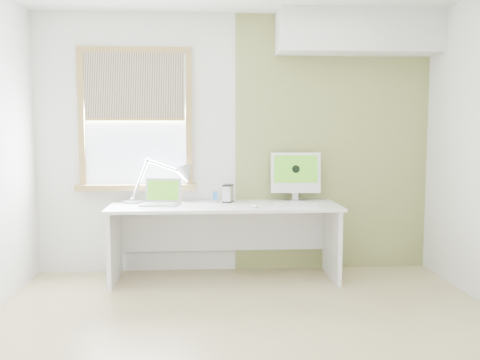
{
  "coord_description": "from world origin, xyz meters",
  "views": [
    {
      "loc": [
        -0.3,
        -3.51,
        1.45
      ],
      "look_at": [
        0.0,
        1.05,
        1.0
      ],
      "focal_mm": 38.57,
      "sensor_mm": 36.0,
      "label": 1
    }
  ],
  "objects": [
    {
      "name": "window",
      "position": [
        -1.0,
        1.71,
        1.54
      ],
      "size": [
        1.2,
        0.14,
        1.42
      ],
      "color": "olive",
      "rests_on": "room"
    },
    {
      "name": "desk_lamp",
      "position": [
        -0.6,
        1.66,
        0.96
      ],
      "size": [
        0.79,
        0.4,
        0.44
      ],
      "color": "#B4B7B9",
      "rests_on": "desk"
    },
    {
      "name": "mouse",
      "position": [
        0.15,
        1.18,
        0.74
      ],
      "size": [
        0.08,
        0.11,
        0.03
      ],
      "primitive_type": "ellipsoid",
      "rotation": [
        0.0,
        0.0,
        0.3
      ],
      "color": "white",
      "rests_on": "desk"
    },
    {
      "name": "imac",
      "position": [
        0.6,
        1.61,
        1.0
      ],
      "size": [
        0.5,
        0.17,
        0.49
      ],
      "color": "#B4B7B9",
      "rests_on": "desk"
    },
    {
      "name": "phone_dock",
      "position": [
        -0.21,
        1.52,
        0.77
      ],
      "size": [
        0.08,
        0.08,
        0.13
      ],
      "color": "#B4B7B9",
      "rests_on": "desk"
    },
    {
      "name": "keyboard",
      "position": [
        0.54,
        1.25,
        0.74
      ],
      "size": [
        0.46,
        0.19,
        0.02
      ],
      "color": "white",
      "rests_on": "desk"
    },
    {
      "name": "soffit",
      "position": [
        1.2,
        1.57,
        2.4
      ],
      "size": [
        1.6,
        0.4,
        0.42
      ],
      "primitive_type": "cube",
      "color": "white",
      "rests_on": "room"
    },
    {
      "name": "external_drive",
      "position": [
        -0.09,
        1.56,
        0.82
      ],
      "size": [
        0.12,
        0.15,
        0.17
      ],
      "color": "#B4B7B9",
      "rests_on": "desk"
    },
    {
      "name": "room",
      "position": [
        0.0,
        0.0,
        1.3
      ],
      "size": [
        4.04,
        3.54,
        2.64
      ],
      "color": "tan",
      "rests_on": "ground"
    },
    {
      "name": "desk",
      "position": [
        -0.13,
        1.44,
        0.53
      ],
      "size": [
        2.2,
        0.7,
        0.73
      ],
      "color": "white",
      "rests_on": "room"
    },
    {
      "name": "laptop",
      "position": [
        -0.73,
        1.44,
        0.79
      ],
      "size": [
        0.39,
        0.33,
        0.24
      ],
      "color": "#B4B7B9",
      "rests_on": "desk"
    },
    {
      "name": "accent_wall",
      "position": [
        1.0,
        1.74,
        1.3
      ],
      "size": [
        2.0,
        0.02,
        2.6
      ],
      "primitive_type": "cube",
      "color": "olive",
      "rests_on": "room"
    }
  ]
}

